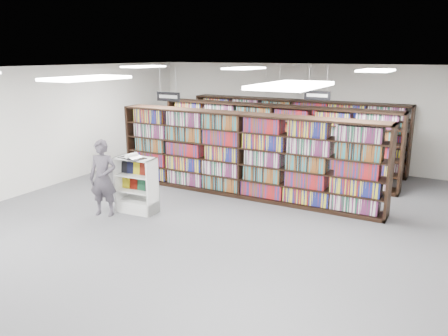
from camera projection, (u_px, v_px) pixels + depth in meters
The scene contains 18 objects.
floor at pixel (202, 221), 9.40m from camera, with size 12.00×12.00×0.00m, color #505055.
ceiling at pixel (200, 69), 8.59m from camera, with size 10.00×12.00×0.10m, color white.
wall_back at pixel (298, 114), 14.10m from camera, with size 10.00×0.10×3.20m, color silver.
wall_left at pixel (36, 129), 11.31m from camera, with size 0.10×12.00×3.20m, color silver.
bookshelf_row_near at pixel (243, 155), 10.84m from camera, with size 7.00×0.60×2.10m.
bookshelf_row_mid at pixel (274, 142), 12.54m from camera, with size 7.00×0.60×2.10m.
bookshelf_row_far at pixel (294, 132), 13.98m from camera, with size 7.00×0.60×2.10m.
aisle_sign_left at pixel (168, 96), 10.31m from camera, with size 0.65×0.02×0.80m.
aisle_sign_right at pixel (317, 95), 10.62m from camera, with size 0.65×0.02×0.80m.
aisle_sign_center at pixel (272, 87), 13.24m from camera, with size 0.65×0.02×0.80m.
troffer_front_center at pixel (87, 78), 6.05m from camera, with size 0.60×1.20×0.04m, color white.
troffer_front_right at pixel (292, 85), 4.67m from camera, with size 0.60×1.20×0.04m, color white.
troffer_back_left at pixel (144, 67), 11.69m from camera, with size 0.60×1.20×0.04m, color white.
troffer_back_center at pixel (244, 68), 10.30m from camera, with size 0.60×1.20×0.04m, color white.
troffer_back_right at pixel (376, 70), 8.92m from camera, with size 0.60×1.20×0.04m, color white.
endcap_display at pixel (138, 193), 9.87m from camera, with size 0.94×0.52×1.27m.
open_book at pixel (132, 157), 9.58m from camera, with size 0.64×0.43×0.13m.
shopper at pixel (103, 178), 9.57m from camera, with size 0.62×0.41×1.70m, color #47424B.
Camera 1 is at (4.63, -7.51, 3.49)m, focal length 35.00 mm.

